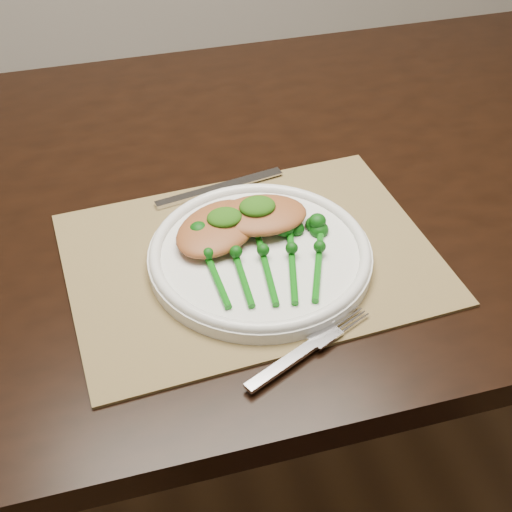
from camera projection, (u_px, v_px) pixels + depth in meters
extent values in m
plane|color=#52341C|center=(271.00, 481.00, 1.52)|extent=(4.00, 4.00, 0.00)
cube|color=black|center=(248.00, 190.00, 1.08)|extent=(1.61, 0.92, 0.04)
cube|color=olive|center=(251.00, 258.00, 0.93)|extent=(0.49, 0.38, 0.00)
cylinder|color=white|center=(260.00, 257.00, 0.92)|extent=(0.29, 0.29, 0.02)
torus|color=white|center=(260.00, 251.00, 0.91)|extent=(0.28, 0.28, 0.01)
cube|color=silver|center=(182.00, 199.00, 1.02)|extent=(0.08, 0.03, 0.01)
cube|color=silver|center=(244.00, 181.00, 1.05)|extent=(0.12, 0.04, 0.00)
cube|color=silver|center=(282.00, 366.00, 0.79)|extent=(0.10, 0.06, 0.01)
ellipsoid|color=#A15B2E|center=(218.00, 228.00, 0.93)|extent=(0.16, 0.15, 0.03)
ellipsoid|color=#A15B2E|center=(261.00, 215.00, 0.94)|extent=(0.13, 0.09, 0.02)
ellipsoid|color=#174309|center=(224.00, 217.00, 0.92)|extent=(0.05, 0.04, 0.02)
ellipsoid|color=#174309|center=(257.00, 206.00, 0.93)|extent=(0.05, 0.04, 0.02)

